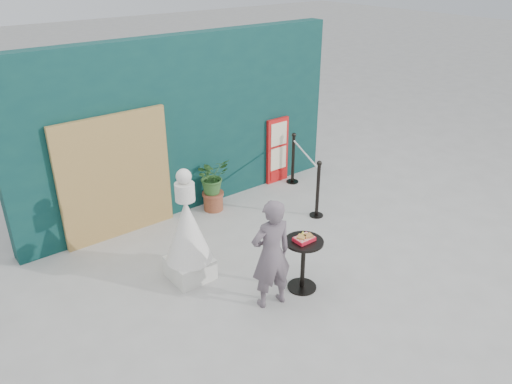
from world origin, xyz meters
name	(u,v)px	position (x,y,z in m)	size (l,w,h in m)	color
ground	(310,287)	(0.00, 0.00, 0.00)	(60.00, 60.00, 0.00)	#ADAAA5
back_wall	(185,126)	(0.00, 3.15, 1.50)	(6.00, 0.30, 3.00)	#0A3031
bamboo_fence	(116,178)	(-1.40, 2.94, 1.00)	(1.80, 0.08, 2.00)	tan
woman	(271,254)	(-0.63, 0.08, 0.75)	(0.55, 0.36, 1.51)	#62545B
menu_board	(277,151)	(1.90, 2.95, 0.65)	(0.50, 0.07, 1.30)	red
statue	(188,235)	(-1.16, 1.23, 0.68)	(0.65, 0.65, 1.66)	silver
cafe_table	(303,257)	(-0.08, 0.07, 0.50)	(0.52, 0.52, 0.75)	black
food_basket	(304,238)	(-0.08, 0.07, 0.79)	(0.26, 0.19, 0.11)	red
planter	(212,181)	(0.23, 2.73, 0.56)	(0.57, 0.49, 0.96)	#975531
stanchion_barrier	(305,174)	(1.81, 2.07, 0.49)	(0.84, 1.54, 1.03)	black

